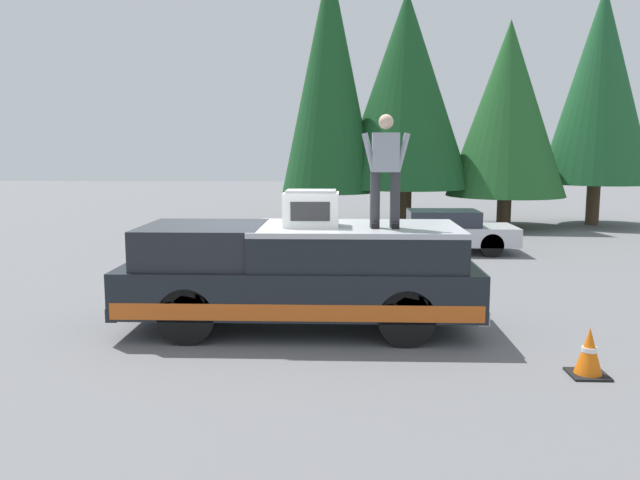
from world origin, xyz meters
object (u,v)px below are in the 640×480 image
at_px(person_on_truck_bed, 385,168).
at_px(traffic_cone, 589,353).
at_px(parked_car_silver, 440,231).
at_px(pickup_truck, 300,274).
at_px(compressor_unit, 311,208).

xyz_separation_m(person_on_truck_bed, traffic_cone, (-1.78, -2.47, -2.26)).
relative_size(person_on_truck_bed, traffic_cone, 2.73).
height_order(parked_car_silver, traffic_cone, parked_car_silver).
xyz_separation_m(person_on_truck_bed, parked_car_silver, (7.92, -2.03, -1.97)).
bearing_deg(person_on_truck_bed, parked_car_silver, -14.41).
xyz_separation_m(parked_car_silver, traffic_cone, (-9.69, -0.43, -0.29)).
relative_size(pickup_truck, parked_car_silver, 1.35).
height_order(pickup_truck, compressor_unit, compressor_unit).
distance_m(pickup_truck, compressor_unit, 1.07).
bearing_deg(compressor_unit, traffic_cone, -118.27).
relative_size(parked_car_silver, traffic_cone, 6.61).
relative_size(compressor_unit, traffic_cone, 1.35).
bearing_deg(traffic_cone, compressor_unit, 61.73).
xyz_separation_m(pickup_truck, compressor_unit, (-0.10, -0.18, 1.05)).
relative_size(compressor_unit, person_on_truck_bed, 0.50).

